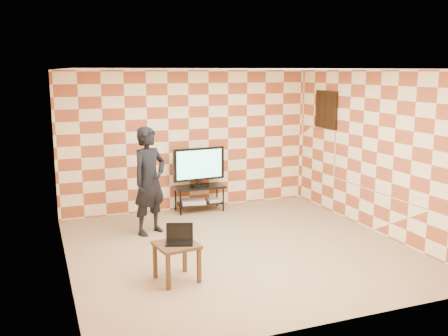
% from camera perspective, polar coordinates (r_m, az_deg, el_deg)
% --- Properties ---
extents(floor, '(5.00, 5.00, 0.00)m').
position_cam_1_polar(floor, '(7.77, 1.61, -9.16)').
color(floor, tan).
rests_on(floor, ground).
extents(wall_back, '(5.00, 0.02, 2.70)m').
position_cam_1_polar(wall_back, '(9.74, -4.02, 3.15)').
color(wall_back, '#FFEFBD').
rests_on(wall_back, ground).
extents(wall_front, '(5.00, 0.02, 2.70)m').
position_cam_1_polar(wall_front, '(5.25, 12.26, -3.88)').
color(wall_front, '#FFEFBD').
rests_on(wall_front, ground).
extents(wall_left, '(0.02, 5.00, 2.70)m').
position_cam_1_polar(wall_left, '(6.86, -17.98, -0.68)').
color(wall_left, '#FFEFBD').
rests_on(wall_left, ground).
extents(wall_right, '(0.02, 5.00, 2.70)m').
position_cam_1_polar(wall_right, '(8.67, 17.10, 1.72)').
color(wall_right, '#FFEFBD').
rests_on(wall_right, ground).
extents(ceiling, '(5.00, 5.00, 0.02)m').
position_cam_1_polar(ceiling, '(7.29, 1.72, 11.19)').
color(ceiling, white).
rests_on(ceiling, wall_back).
extents(wall_art, '(0.04, 0.72, 0.72)m').
position_cam_1_polar(wall_art, '(9.85, 11.59, 6.55)').
color(wall_art, black).
rests_on(wall_art, wall_right).
extents(tv_stand, '(0.97, 0.44, 0.50)m').
position_cam_1_polar(tv_stand, '(9.67, -2.84, -2.84)').
color(tv_stand, black).
rests_on(tv_stand, floor).
extents(tv, '(1.03, 0.22, 0.75)m').
position_cam_1_polar(tv, '(9.55, -2.87, 0.35)').
color(tv, black).
rests_on(tv, tv_stand).
extents(dvd_player, '(0.50, 0.40, 0.07)m').
position_cam_1_polar(dvd_player, '(9.63, -3.49, -3.85)').
color(dvd_player, '#B5B5B8').
rests_on(dvd_player, tv_stand).
extents(game_console, '(0.24, 0.18, 0.05)m').
position_cam_1_polar(game_console, '(9.75, -1.14, -3.71)').
color(game_console, silver).
rests_on(game_console, tv_stand).
extents(side_table, '(0.58, 0.58, 0.50)m').
position_cam_1_polar(side_table, '(6.53, -5.44, -9.33)').
color(side_table, '#352214').
rests_on(side_table, floor).
extents(laptop, '(0.42, 0.37, 0.23)m').
position_cam_1_polar(laptop, '(6.53, -5.12, -8.03)').
color(laptop, black).
rests_on(laptop, side_table).
extents(person, '(0.78, 0.70, 1.80)m').
position_cam_1_polar(person, '(8.32, -8.52, -1.47)').
color(person, black).
rests_on(person, floor).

